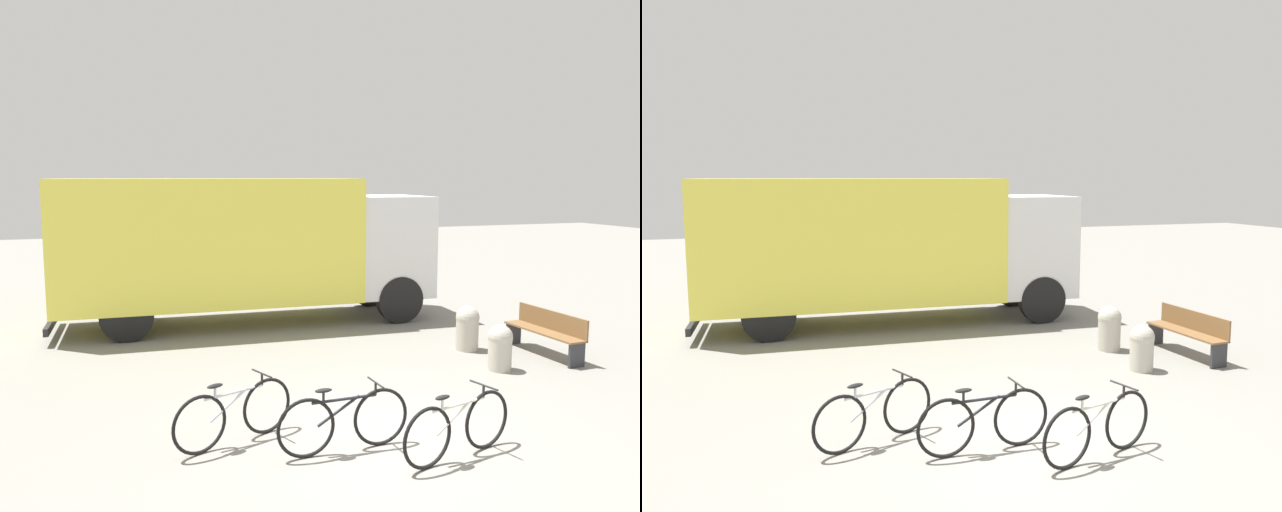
{
  "view_description": "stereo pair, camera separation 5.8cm",
  "coord_description": "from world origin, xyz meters",
  "views": [
    {
      "loc": [
        -3.35,
        -6.93,
        3.36
      ],
      "look_at": [
        0.71,
        4.68,
        1.79
      ],
      "focal_mm": 35.0,
      "sensor_mm": 36.0,
      "label": 1
    },
    {
      "loc": [
        -3.29,
        -6.95,
        3.36
      ],
      "look_at": [
        0.71,
        4.68,
        1.79
      ],
      "focal_mm": 35.0,
      "sensor_mm": 36.0,
      "label": 2
    }
  ],
  "objects": [
    {
      "name": "bollard_far_bench",
      "position": [
        3.27,
        3.31,
        0.46
      ],
      "size": [
        0.45,
        0.45,
        0.87
      ],
      "color": "#B2AD9E",
      "rests_on": "ground"
    },
    {
      "name": "ground_plane",
      "position": [
        0.0,
        0.0,
        0.0
      ],
      "size": [
        60.0,
        60.0,
        0.0
      ],
      "primitive_type": "plane",
      "color": "gray"
    },
    {
      "name": "bicycle_far",
      "position": [
        0.55,
        -0.75,
        0.39
      ],
      "size": [
        1.69,
        0.56,
        0.84
      ],
      "rotation": [
        0.0,
        0.0,
        0.25
      ],
      "color": "black",
      "rests_on": "ground"
    },
    {
      "name": "bicycle_middle",
      "position": [
        -0.66,
        -0.13,
        0.39
      ],
      "size": [
        1.74,
        0.44,
        0.84
      ],
      "rotation": [
        0.0,
        0.0,
        0.03
      ],
      "color": "black",
      "rests_on": "ground"
    },
    {
      "name": "park_bench",
      "position": [
        4.5,
        2.53,
        0.47
      ],
      "size": [
        0.49,
        1.81,
        0.84
      ],
      "rotation": [
        0.0,
        0.0,
        1.62
      ],
      "color": "brown",
      "rests_on": "ground"
    },
    {
      "name": "bicycle_near",
      "position": [
        -1.88,
        0.55,
        0.39
      ],
      "size": [
        1.64,
        0.68,
        0.84
      ],
      "rotation": [
        0.0,
        0.0,
        0.36
      ],
      "color": "black",
      "rests_on": "ground"
    },
    {
      "name": "bollard_near_bench",
      "position": [
        3.1,
        2.01,
        0.43
      ],
      "size": [
        0.43,
        0.43,
        0.81
      ],
      "color": "#B2AD9E",
      "rests_on": "ground"
    },
    {
      "name": "delivery_truck",
      "position": [
        -0.32,
        7.0,
        1.86
      ],
      "size": [
        8.62,
        2.71,
        3.32
      ],
      "rotation": [
        0.0,
        0.0,
        -0.05
      ],
      "color": "#EAE04C",
      "rests_on": "ground"
    }
  ]
}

